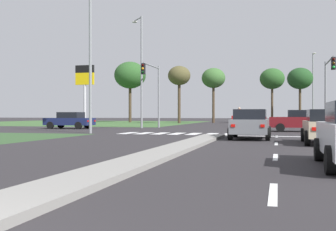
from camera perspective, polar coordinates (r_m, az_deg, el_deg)
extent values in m
plane|color=#282628|center=(32.53, 8.45, -2.11)|extent=(200.00, 200.00, 0.00)
cube|color=#385B2D|center=(63.83, -12.34, -0.97)|extent=(35.00, 35.00, 0.01)
cube|color=gray|center=(13.84, -0.28, -4.96)|extent=(1.20, 22.00, 0.14)
cube|color=gray|center=(57.43, 11.20, -1.04)|extent=(1.20, 36.00, 0.14)
cube|color=silver|center=(7.23, 14.14, -10.25)|extent=(0.14, 2.00, 0.01)
cube|color=silver|center=(13.18, 14.43, -5.51)|extent=(0.14, 2.00, 0.01)
cube|color=silver|center=(19.16, 14.53, -3.73)|extent=(0.14, 2.00, 0.01)
cube|color=silver|center=(25.14, 14.59, -2.79)|extent=(0.14, 2.00, 0.01)
cube|color=silver|center=(25.34, 15.27, -2.77)|extent=(6.40, 0.50, 0.01)
cube|color=silver|center=(28.92, -5.44, -2.39)|extent=(0.70, 2.80, 0.01)
cube|color=silver|center=(28.54, -3.27, -2.43)|extent=(0.70, 2.80, 0.01)
cube|color=silver|center=(28.20, -1.04, -2.46)|extent=(0.70, 2.80, 0.01)
cube|color=silver|center=(27.91, 1.23, -2.49)|extent=(0.70, 2.80, 0.01)
cube|color=silver|center=(27.67, 3.55, -2.51)|extent=(0.70, 2.80, 0.01)
cube|color=silver|center=(27.47, 5.91, -2.53)|extent=(0.70, 2.80, 0.01)
cube|color=silver|center=(27.31, 8.29, -2.55)|extent=(0.70, 2.80, 0.01)
cube|color=#161E47|center=(38.48, -13.29, -0.80)|extent=(4.27, 1.87, 0.64)
cube|color=black|center=(38.40, -13.09, 0.06)|extent=(1.96, 1.65, 0.52)
cube|color=red|center=(36.87, -10.85, -0.75)|extent=(0.04, 0.20, 0.14)
cube|color=red|center=(38.16, -9.93, -0.71)|extent=(0.04, 0.20, 0.14)
cylinder|color=black|center=(38.34, -15.75, -1.29)|extent=(0.64, 0.22, 0.64)
cylinder|color=black|center=(39.96, -14.38, -1.23)|extent=(0.64, 0.22, 0.64)
cylinder|color=black|center=(37.03, -12.10, -1.34)|extent=(0.64, 0.22, 0.64)
cylinder|color=black|center=(38.70, -10.85, -1.27)|extent=(0.64, 0.22, 0.64)
cylinder|color=black|center=(12.50, 19.83, -4.38)|extent=(0.22, 0.64, 0.64)
cylinder|color=black|center=(9.75, 21.28, -5.67)|extent=(0.22, 0.64, 0.64)
cube|color=#BCAD8E|center=(19.68, 20.82, -1.72)|extent=(1.81, 4.41, 0.68)
cube|color=black|center=(19.52, 20.86, 0.02)|extent=(1.59, 2.03, 0.52)
cube|color=red|center=(17.40, 19.34, -1.75)|extent=(0.20, 0.04, 0.14)
cylinder|color=black|center=(21.03, 17.96, -2.52)|extent=(0.22, 0.64, 0.64)
cylinder|color=black|center=(18.22, 18.45, -2.94)|extent=(0.22, 0.64, 0.64)
cube|color=#A31919|center=(65.37, 9.65, -0.34)|extent=(1.82, 4.56, 0.74)
cube|color=black|center=(65.52, 9.66, 0.21)|extent=(1.61, 2.10, 0.52)
cube|color=red|center=(67.61, 10.41, -0.26)|extent=(0.20, 0.04, 0.14)
cube|color=red|center=(67.73, 9.24, -0.26)|extent=(0.20, 0.04, 0.14)
cylinder|color=black|center=(63.85, 10.35, -0.69)|extent=(0.22, 0.64, 0.64)
cylinder|color=black|center=(64.02, 8.72, -0.69)|extent=(0.22, 0.64, 0.64)
cylinder|color=black|center=(66.76, 10.54, -0.65)|extent=(0.22, 0.64, 0.64)
cylinder|color=black|center=(66.92, 8.99, -0.65)|extent=(0.22, 0.64, 0.64)
cube|color=slate|center=(22.52, 11.17, -1.42)|extent=(1.84, 4.16, 0.72)
cube|color=black|center=(22.36, 11.15, 0.16)|extent=(1.62, 1.92, 0.52)
cube|color=red|center=(20.48, 8.85, -1.37)|extent=(0.20, 0.04, 0.14)
cube|color=red|center=(20.38, 12.76, -1.38)|extent=(0.20, 0.04, 0.14)
cylinder|color=black|center=(23.93, 9.17, -2.18)|extent=(0.22, 0.64, 0.64)
cylinder|color=black|center=(23.82, 13.58, -2.20)|extent=(0.22, 0.64, 0.64)
cylinder|color=black|center=(21.28, 8.47, -2.48)|extent=(0.22, 0.64, 0.64)
cylinder|color=black|center=(21.16, 13.43, -2.50)|extent=(0.22, 0.64, 0.64)
cube|color=maroon|center=(32.63, 17.49, -0.87)|extent=(4.36, 1.86, 0.77)
cube|color=black|center=(32.63, 17.76, 0.26)|extent=(2.00, 1.64, 0.52)
cube|color=red|center=(32.10, 21.48, -0.76)|extent=(0.04, 0.20, 0.14)
cube|color=red|center=(33.51, 21.19, -0.72)|extent=(0.04, 0.20, 0.14)
cylinder|color=black|center=(31.67, 15.05, -1.60)|extent=(0.64, 0.22, 0.64)
cylinder|color=black|center=(33.53, 15.04, -1.50)|extent=(0.64, 0.22, 0.64)
cylinder|color=black|center=(31.81, 20.08, -1.60)|extent=(0.64, 0.22, 0.64)
cylinder|color=black|center=(33.66, 19.79, -1.50)|extent=(0.64, 0.22, 0.64)
cylinder|color=gray|center=(40.52, -1.26, 2.57)|extent=(0.18, 0.18, 5.97)
cylinder|color=gray|center=(38.43, -2.26, 6.79)|extent=(0.12, 4.81, 0.12)
cube|color=black|center=(36.09, -3.38, 6.37)|extent=(0.32, 0.26, 0.95)
sphere|color=#360503|center=(35.97, -3.46, 6.88)|extent=(0.20, 0.20, 0.20)
sphere|color=orange|center=(35.94, -3.46, 6.40)|extent=(0.20, 0.20, 0.20)
sphere|color=black|center=(35.91, -3.46, 5.92)|extent=(0.20, 0.20, 0.20)
cylinder|color=gray|center=(39.15, 20.68, 2.59)|extent=(0.18, 0.18, 5.90)
cylinder|color=gray|center=(36.73, 21.11, 6.97)|extent=(0.12, 5.32, 0.12)
cube|color=black|center=(34.04, 21.61, 6.62)|extent=(0.32, 0.26, 0.95)
sphere|color=#360503|center=(33.92, 21.64, 7.15)|extent=(0.20, 0.20, 0.20)
sphere|color=#3A2405|center=(33.88, 21.64, 6.65)|extent=(0.20, 0.20, 0.20)
sphere|color=green|center=(33.85, 21.64, 6.14)|extent=(0.20, 0.20, 0.20)
cylinder|color=gray|center=(29.28, -10.53, 8.22)|extent=(0.20, 0.20, 10.80)
cylinder|color=gray|center=(39.47, -3.61, 5.93)|extent=(0.20, 0.20, 10.50)
cylinder|color=gray|center=(41.10, -4.10, 12.98)|extent=(1.22, 1.38, 0.10)
ellipsoid|color=#B2B2A8|center=(41.87, -4.56, 12.60)|extent=(0.56, 0.28, 0.20)
cylinder|color=gray|center=(68.74, 19.15, 3.54)|extent=(0.20, 0.20, 10.66)
cylinder|color=gray|center=(68.29, 19.23, 7.97)|extent=(0.15, 1.93, 0.10)
ellipsoid|color=#B2B2A8|center=(67.33, 19.32, 8.00)|extent=(0.56, 0.28, 0.20)
cylinder|color=maroon|center=(43.17, 9.69, -0.83)|extent=(0.16, 0.16, 0.80)
cylinder|color=maroon|center=(43.16, 9.69, 0.25)|extent=(0.34, 0.34, 0.83)
sphere|color=tan|center=(43.17, 9.69, 0.96)|extent=(0.24, 0.24, 0.24)
cylinder|color=silver|center=(39.39, -11.27, 1.21)|extent=(0.24, 0.24, 4.02)
cube|color=gold|center=(39.52, -11.27, 4.93)|extent=(1.80, 0.24, 1.10)
cube|color=black|center=(39.60, -11.27, 6.22)|extent=(1.80, 0.24, 0.70)
cylinder|color=#423323|center=(66.27, -5.19, 1.70)|extent=(0.45, 0.45, 6.08)
ellipsoid|color=#285123|center=(66.53, -5.19, 5.50)|extent=(4.98, 4.98, 4.23)
cylinder|color=#423323|center=(59.51, 1.54, 1.79)|extent=(0.41, 0.41, 5.91)
ellipsoid|color=#4C4728|center=(59.74, 1.54, 5.47)|extent=(3.22, 3.22, 2.73)
cylinder|color=#423323|center=(62.64, 6.21, 1.62)|extent=(0.38, 0.38, 5.71)
ellipsoid|color=#38602D|center=(62.85, 6.21, 5.10)|extent=(3.51, 3.51, 2.98)
cylinder|color=#423323|center=(62.67, 14.00, 1.50)|extent=(0.33, 0.33, 5.48)
ellipsoid|color=#285123|center=(62.87, 14.01, 4.89)|extent=(3.56, 3.56, 3.03)
cylinder|color=#423323|center=(58.60, 17.54, 1.43)|extent=(0.33, 0.33, 5.14)
ellipsoid|color=#1E421E|center=(58.78, 17.55, 4.84)|extent=(3.37, 3.37, 2.86)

